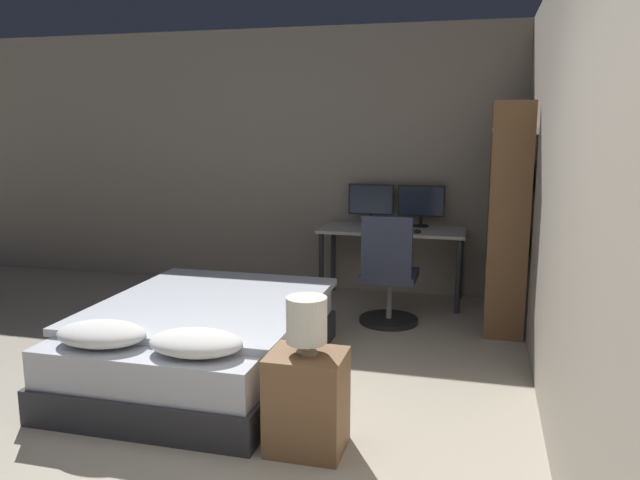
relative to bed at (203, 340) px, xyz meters
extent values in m
cube|color=#9E9384|center=(0.50, 2.55, 1.09)|extent=(12.00, 0.06, 2.70)
cube|color=#9E9384|center=(2.26, 0.08, 1.09)|extent=(0.06, 12.00, 2.70)
cube|color=#2D2D33|center=(0.00, 0.02, -0.15)|extent=(1.42, 1.99, 0.22)
cube|color=silver|center=(0.00, 0.02, 0.08)|extent=(1.36, 1.93, 0.23)
cube|color=silver|center=(0.00, 0.14, 0.22)|extent=(1.46, 1.68, 0.05)
ellipsoid|color=white|center=(-0.30, -0.73, 0.26)|extent=(0.55, 0.38, 0.13)
ellipsoid|color=white|center=(0.30, -0.73, 0.26)|extent=(0.55, 0.38, 0.13)
cube|color=brown|center=(0.97, -0.80, 0.02)|extent=(0.41, 0.34, 0.54)
cylinder|color=gray|center=(0.97, -0.80, 0.29)|extent=(0.11, 0.11, 0.01)
cylinder|color=gray|center=(0.97, -0.80, 0.33)|extent=(0.02, 0.02, 0.05)
cylinder|color=silver|center=(0.97, -0.80, 0.47)|extent=(0.22, 0.22, 0.24)
cube|color=beige|center=(1.01, 2.18, 0.46)|extent=(1.40, 0.61, 0.03)
cylinder|color=#2D2D33|center=(0.35, 1.93, 0.09)|extent=(0.05, 0.05, 0.70)
cylinder|color=#2D2D33|center=(1.66, 1.93, 0.09)|extent=(0.05, 0.05, 0.70)
cylinder|color=#2D2D33|center=(0.35, 2.43, 0.09)|extent=(0.05, 0.05, 0.70)
cylinder|color=#2D2D33|center=(1.66, 2.43, 0.09)|extent=(0.05, 0.05, 0.70)
cylinder|color=black|center=(0.76, 2.38, 0.48)|extent=(0.16, 0.16, 0.01)
cylinder|color=black|center=(0.76, 2.38, 0.53)|extent=(0.03, 0.03, 0.09)
cube|color=black|center=(0.76, 2.38, 0.73)|extent=(0.46, 0.03, 0.31)
cube|color=#232D42|center=(0.76, 2.37, 0.73)|extent=(0.43, 0.00, 0.28)
cylinder|color=black|center=(1.26, 2.38, 0.48)|extent=(0.16, 0.16, 0.01)
cylinder|color=black|center=(1.26, 2.38, 0.53)|extent=(0.03, 0.03, 0.09)
cube|color=black|center=(1.26, 2.38, 0.73)|extent=(0.46, 0.03, 0.31)
cube|color=#232D42|center=(1.26, 2.37, 0.73)|extent=(0.43, 0.00, 0.28)
cube|color=black|center=(1.01, 1.98, 0.48)|extent=(0.34, 0.13, 0.02)
ellipsoid|color=black|center=(1.27, 1.98, 0.49)|extent=(0.07, 0.05, 0.04)
cylinder|color=black|center=(1.08, 1.49, -0.24)|extent=(0.52, 0.52, 0.04)
cylinder|color=gray|center=(1.08, 1.49, -0.04)|extent=(0.05, 0.05, 0.35)
cube|color=#33384C|center=(1.08, 1.49, 0.17)|extent=(0.47, 0.47, 0.07)
cube|color=#33384C|center=(1.08, 1.28, 0.46)|extent=(0.42, 0.05, 0.52)
cube|color=brown|center=(2.05, 1.25, 0.70)|extent=(0.32, 0.02, 1.91)
cube|color=brown|center=(2.05, 2.00, 0.70)|extent=(0.32, 0.02, 1.91)
cube|color=brown|center=(2.05, 1.63, 0.41)|extent=(0.32, 0.73, 0.02)
cube|color=brown|center=(2.05, 1.63, 0.93)|extent=(0.32, 0.73, 0.02)
cube|color=brown|center=(2.05, 1.63, 1.43)|extent=(0.32, 0.73, 0.02)
cube|color=#7A387F|center=(2.05, 1.29, 0.54)|extent=(0.26, 0.03, 0.23)
cube|color=#B2332D|center=(2.05, 1.34, 0.54)|extent=(0.26, 0.04, 0.23)
cube|color=#28282D|center=(2.05, 1.38, 0.53)|extent=(0.26, 0.03, 0.20)
cube|color=#B2332D|center=(2.05, 1.42, 0.53)|extent=(0.26, 0.03, 0.21)
cube|color=#28282D|center=(2.05, 1.47, 0.54)|extent=(0.26, 0.04, 0.24)
cube|color=#B2332D|center=(2.05, 1.52, 0.54)|extent=(0.26, 0.02, 0.24)
cube|color=#28282D|center=(2.05, 1.56, 0.51)|extent=(0.26, 0.04, 0.17)
cube|color=#B2332D|center=(2.05, 1.29, 1.06)|extent=(0.26, 0.03, 0.24)
cube|color=#337042|center=(2.05, 1.33, 1.05)|extent=(0.26, 0.03, 0.21)
cube|color=#28282D|center=(2.05, 1.37, 1.05)|extent=(0.26, 0.04, 0.22)
cube|color=#2D4784|center=(2.05, 1.42, 1.05)|extent=(0.26, 0.03, 0.22)
cube|color=gold|center=(2.05, 1.46, 1.07)|extent=(0.26, 0.03, 0.25)
cube|color=#BCB29E|center=(2.05, 1.50, 1.07)|extent=(0.26, 0.03, 0.25)
cube|color=#28282D|center=(2.05, 1.53, 1.07)|extent=(0.26, 0.03, 0.26)
cube|color=#BCB29E|center=(2.05, 1.57, 1.03)|extent=(0.26, 0.03, 0.18)
cube|color=orange|center=(2.05, 1.61, 1.06)|extent=(0.26, 0.02, 0.23)
camera|label=1|loc=(1.82, -3.80, 1.48)|focal=35.00mm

